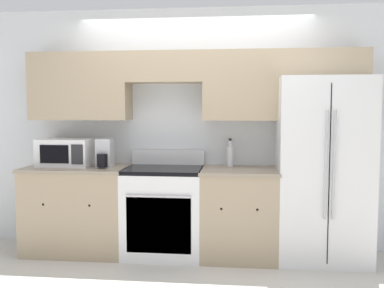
{
  "coord_description": "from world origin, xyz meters",
  "views": [
    {
      "loc": [
        0.46,
        -4.01,
        1.51
      ],
      "look_at": [
        -0.0,
        0.31,
        1.16
      ],
      "focal_mm": 40.0,
      "sensor_mm": 36.0,
      "label": 1
    }
  ],
  "objects_px": {
    "oven_range": "(164,211)",
    "microwave": "(67,152)",
    "refrigerator": "(321,169)",
    "bottle": "(230,155)"
  },
  "relations": [
    {
      "from": "refrigerator",
      "to": "microwave",
      "type": "xyz_separation_m",
      "value": [
        -2.66,
        -0.0,
        0.14
      ]
    },
    {
      "from": "oven_range",
      "to": "microwave",
      "type": "xyz_separation_m",
      "value": [
        -1.06,
        0.07,
        0.59
      ]
    },
    {
      "from": "oven_range",
      "to": "microwave",
      "type": "height_order",
      "value": "microwave"
    },
    {
      "from": "refrigerator",
      "to": "microwave",
      "type": "height_order",
      "value": "refrigerator"
    },
    {
      "from": "refrigerator",
      "to": "microwave",
      "type": "distance_m",
      "value": 2.67
    },
    {
      "from": "oven_range",
      "to": "microwave",
      "type": "distance_m",
      "value": 1.22
    },
    {
      "from": "refrigerator",
      "to": "bottle",
      "type": "relative_size",
      "value": 6.16
    },
    {
      "from": "oven_range",
      "to": "bottle",
      "type": "bearing_deg",
      "value": 16.44
    },
    {
      "from": "oven_range",
      "to": "refrigerator",
      "type": "xyz_separation_m",
      "value": [
        1.6,
        0.07,
        0.45
      ]
    },
    {
      "from": "oven_range",
      "to": "bottle",
      "type": "relative_size",
      "value": 3.61
    }
  ]
}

